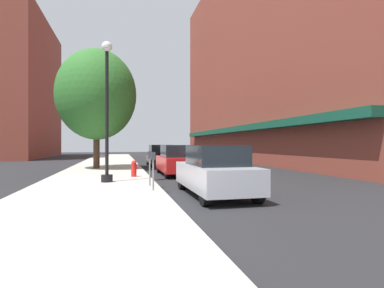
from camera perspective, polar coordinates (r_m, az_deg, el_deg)
ground_plane at (r=23.93m, az=-6.02°, el=-4.13°), size 90.00×90.00×0.00m
sidewalk_slab at (r=24.74m, az=-15.57°, el=-3.85°), size 4.80×50.00×0.12m
building_right_brick at (r=32.40m, az=13.52°, el=16.58°), size 6.80×40.00×21.99m
building_far_background at (r=44.85m, az=-29.06°, el=8.93°), size 6.80×18.00×17.43m
lamppost at (r=13.36m, az=-15.62°, el=6.40°), size 0.48×0.48×5.90m
fire_hydrant at (r=15.20m, az=-10.81°, el=-4.51°), size 0.33×0.26×0.79m
parking_meter_near at (r=11.75m, az=-7.89°, el=-3.72°), size 0.14×0.09×1.31m
parking_meter_far at (r=10.54m, az=-7.25°, el=-4.14°), size 0.14×0.09×1.31m
tree_near at (r=21.18m, az=-17.41°, el=8.78°), size 5.15×5.15×7.80m
car_silver at (r=10.15m, az=4.32°, el=-5.10°), size 1.80×4.30×1.66m
car_red at (r=16.79m, az=-2.84°, el=-3.10°), size 1.80×4.30×1.66m
car_black at (r=23.79m, az=-5.99°, el=-2.20°), size 1.80×4.30×1.66m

